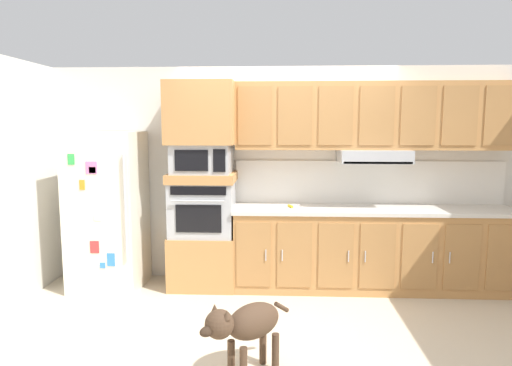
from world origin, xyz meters
TOP-DOWN VIEW (x-y plane):
  - ground_plane at (0.00, 0.00)m, footprint 9.60×9.60m
  - back_kitchen_wall at (0.00, 1.11)m, footprint 6.20×0.12m
  - side_panel_left at (-2.80, 0.00)m, footprint 0.12×7.10m
  - refrigerator at (-2.01, 0.68)m, footprint 0.76×0.73m
  - oven_base_cabinet at (-0.94, 0.75)m, footprint 0.74×0.62m
  - built_in_oven at (-0.94, 0.75)m, footprint 0.70×0.62m
  - appliance_mid_shelf at (-0.94, 0.75)m, footprint 0.74×0.62m
  - microwave at (-0.94, 0.75)m, footprint 0.64×0.54m
  - appliance_upper_cabinet at (-0.94, 0.75)m, footprint 0.74×0.62m
  - lower_cabinet_run at (0.96, 0.75)m, footprint 3.06×0.63m
  - countertop_slab at (0.96, 0.75)m, footprint 3.10×0.64m
  - backsplash_panel at (0.96, 1.04)m, footprint 3.10×0.02m
  - upper_cabinet_with_hood at (0.96, 0.87)m, footprint 3.06×0.48m
  - screwdriver at (0.05, 0.74)m, footprint 0.16×0.15m
  - dog at (-0.32, -1.15)m, footprint 0.63×0.62m

SIDE VIEW (x-z plane):
  - ground_plane at x=0.00m, z-range 0.00..0.00m
  - oven_base_cabinet at x=-0.94m, z-range 0.00..0.60m
  - dog at x=-0.32m, z-range 0.11..0.71m
  - lower_cabinet_run at x=0.96m, z-range 0.00..0.88m
  - refrigerator at x=-2.01m, z-range 0.00..1.76m
  - countertop_slab at x=0.96m, z-range 0.88..0.92m
  - built_in_oven at x=-0.94m, z-range 0.60..1.20m
  - screwdriver at x=0.05m, z-range 0.92..0.95m
  - backsplash_panel at x=0.96m, z-range 0.92..1.42m
  - back_kitchen_wall at x=0.00m, z-range 0.00..2.50m
  - side_panel_left at x=-2.80m, z-range 0.00..2.50m
  - appliance_mid_shelf at x=-0.94m, z-range 1.20..1.30m
  - microwave at x=-0.94m, z-range 1.30..1.62m
  - upper_cabinet_with_hood at x=0.96m, z-range 1.46..2.34m
  - appliance_upper_cabinet at x=-0.94m, z-range 1.62..2.30m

